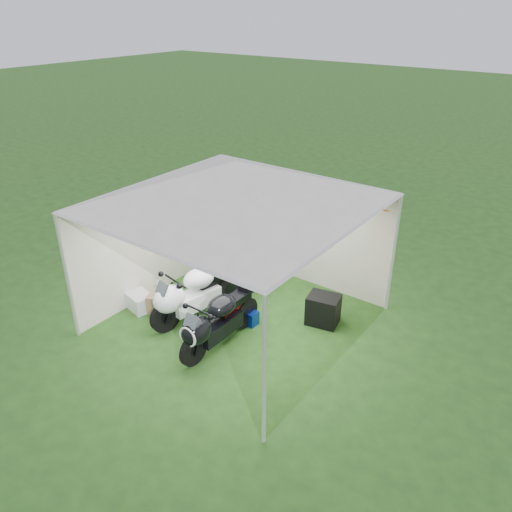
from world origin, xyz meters
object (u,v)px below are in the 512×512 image
object	(u,v)px
motorcycle_black	(216,321)
equipment_box	(323,310)
canopy_tent	(237,187)
crate_0	(140,302)
paddock_stand	(248,317)
crate_2	(148,303)
crate_1	(160,302)
person_blue_jacket	(252,248)
person_dark_jacket	(230,255)
motorcycle_white	(192,292)

from	to	relation	value
motorcycle_black	equipment_box	world-z (taller)	motorcycle_black
canopy_tent	crate_0	bearing A→B (deg)	-155.06
equipment_box	paddock_stand	bearing A→B (deg)	-142.87
motorcycle_black	paddock_stand	xyz separation A→B (m)	(0.01, 0.86, -0.39)
motorcycle_black	crate_2	world-z (taller)	motorcycle_black
canopy_tent	crate_1	size ratio (longest dim) A/B	14.08
person_blue_jacket	equipment_box	size ratio (longest dim) A/B	3.62
canopy_tent	motorcycle_black	world-z (taller)	canopy_tent
crate_0	crate_2	world-z (taller)	crate_0
canopy_tent	equipment_box	xyz separation A→B (m)	(1.26, 0.84, -2.30)
motorcycle_black	person_dark_jacket	distance (m)	1.80
equipment_box	crate_1	xyz separation A→B (m)	(-2.66, -1.46, -0.10)
person_dark_jacket	crate_1	world-z (taller)	person_dark_jacket
paddock_stand	equipment_box	xyz separation A→B (m)	(1.08, 0.82, 0.15)
person_blue_jacket	motorcycle_black	bearing A→B (deg)	30.23
canopy_tent	motorcycle_black	distance (m)	2.23
equipment_box	person_dark_jacket	bearing A→B (deg)	-175.13
canopy_tent	motorcycle_white	xyz separation A→B (m)	(-0.72, -0.44, -2.03)
person_blue_jacket	crate_2	world-z (taller)	person_blue_jacket
paddock_stand	person_dark_jacket	xyz separation A→B (m)	(-0.93, 0.64, 0.70)
motorcycle_black	person_blue_jacket	bearing A→B (deg)	108.27
paddock_stand	person_dark_jacket	bearing A→B (deg)	145.41
person_dark_jacket	person_blue_jacket	xyz separation A→B (m)	(0.36, 0.25, 0.17)
person_dark_jacket	crate_2	size ratio (longest dim) A/B	5.06
person_dark_jacket	motorcycle_white	bearing A→B (deg)	103.40
motorcycle_black	crate_0	distance (m)	1.96
motorcycle_white	equipment_box	xyz separation A→B (m)	(1.98, 1.28, -0.27)
person_blue_jacket	motorcycle_white	bearing A→B (deg)	-1.31
person_blue_jacket	crate_0	distance (m)	2.35
person_blue_jacket	crate_0	size ratio (longest dim) A/B	4.17
person_dark_jacket	person_blue_jacket	distance (m)	0.47
person_dark_jacket	equipment_box	distance (m)	2.10
paddock_stand	person_dark_jacket	world-z (taller)	person_dark_jacket
equipment_box	crate_2	bearing A→B (deg)	-151.82
paddock_stand	person_dark_jacket	distance (m)	1.33
motorcycle_white	person_dark_jacket	bearing A→B (deg)	102.84
person_dark_jacket	crate_1	xyz separation A→B (m)	(-0.65, -1.29, -0.65)
canopy_tent	motorcycle_white	size ratio (longest dim) A/B	2.85
canopy_tent	crate_0	xyz separation A→B (m)	(-1.75, -0.81, -2.41)
equipment_box	crate_2	xyz separation A→B (m)	(-2.90, -1.55, -0.16)
person_blue_jacket	canopy_tent	bearing A→B (deg)	35.53
person_blue_jacket	person_dark_jacket	bearing A→B (deg)	-43.64
paddock_stand	person_blue_jacket	xyz separation A→B (m)	(-0.57, 0.89, 0.87)
paddock_stand	crate_2	bearing A→B (deg)	-157.98
crate_1	motorcycle_black	bearing A→B (deg)	-7.77
motorcycle_white	canopy_tent	bearing A→B (deg)	42.44
equipment_box	motorcycle_black	bearing A→B (deg)	-122.84
motorcycle_white	person_dark_jacket	size ratio (longest dim) A/B	1.19
motorcycle_white	paddock_stand	distance (m)	1.10
paddock_stand	crate_2	world-z (taller)	paddock_stand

